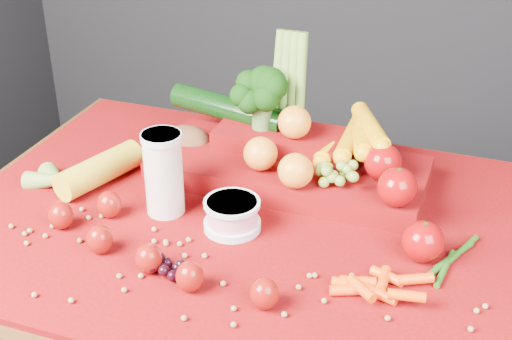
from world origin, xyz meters
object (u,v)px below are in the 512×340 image
(milk_glass, at_px, (163,171))
(yogurt_bowl, at_px, (232,214))
(table, at_px, (252,267))
(produce_mound, at_px, (297,153))

(milk_glass, distance_m, yogurt_bowl, 0.14)
(table, height_order, milk_glass, milk_glass)
(table, xyz_separation_m, milk_glass, (-0.15, -0.03, 0.19))
(milk_glass, height_order, yogurt_bowl, milk_glass)
(milk_glass, relative_size, produce_mound, 0.25)
(table, xyz_separation_m, yogurt_bowl, (-0.02, -0.04, 0.14))
(table, xyz_separation_m, produce_mound, (0.03, 0.16, 0.16))
(milk_glass, bearing_deg, table, 10.54)
(table, relative_size, produce_mound, 1.81)
(yogurt_bowl, relative_size, produce_mound, 0.16)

